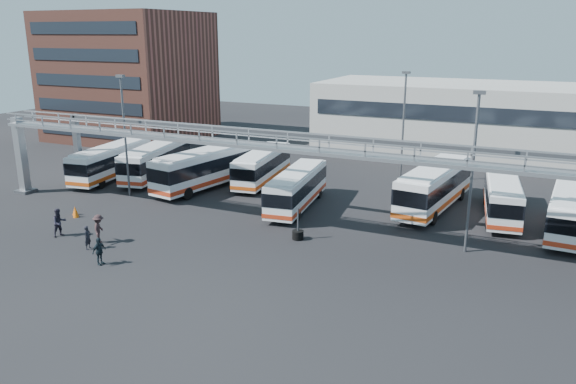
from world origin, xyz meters
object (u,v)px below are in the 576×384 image
at_px(pedestrian_b, 59,222).
at_px(cone_left, 76,213).
at_px(bus_7, 502,196).
at_px(bus_4, 297,187).
at_px(light_pole_mid, 473,164).
at_px(light_pole_left, 125,130).
at_px(cone_right, 75,211).
at_px(pedestrian_c, 99,229).
at_px(pedestrian_d, 99,251).
at_px(tire_stack, 298,234).
at_px(pedestrian_a, 88,237).
at_px(bus_6, 435,186).
at_px(bus_2, 206,167).
at_px(bus_3, 262,165).
at_px(bus_0, 111,161).
at_px(bus_1, 156,160).
at_px(light_pole_back, 403,122).
at_px(bus_8, 569,209).

xyz_separation_m(pedestrian_b, cone_left, (-2.11, 3.51, -0.64)).
height_order(bus_7, cone_left, bus_7).
bearing_deg(bus_4, light_pole_mid, -23.73).
bearing_deg(light_pole_mid, light_pole_left, 177.95).
bearing_deg(bus_4, cone_right, -156.12).
relative_size(light_pole_mid, pedestrian_c, 5.22).
relative_size(pedestrian_c, pedestrian_d, 1.14).
distance_m(light_pole_mid, cone_right, 29.19).
bearing_deg(tire_stack, pedestrian_a, -147.58).
height_order(light_pole_mid, cone_right, light_pole_mid).
relative_size(bus_6, cone_right, 16.87).
relative_size(light_pole_mid, tire_stack, 4.60).
bearing_deg(light_pole_mid, pedestrian_d, -149.74).
bearing_deg(pedestrian_b, bus_2, 10.30).
distance_m(bus_2, bus_3, 5.25).
distance_m(light_pole_mid, bus_2, 24.43).
distance_m(bus_0, bus_6, 29.89).
relative_size(bus_3, cone_left, 14.66).
distance_m(bus_1, bus_2, 6.40).
relative_size(bus_2, pedestrian_c, 6.04).
xyz_separation_m(bus_1, pedestrian_c, (7.41, -15.64, -0.82)).
relative_size(light_pole_left, tire_stack, 4.60).
height_order(bus_1, bus_2, bus_2).
bearing_deg(light_pole_back, bus_4, -116.89).
height_order(pedestrian_b, pedestrian_d, pedestrian_b).
xyz_separation_m(bus_3, bus_4, (6.04, -5.63, -0.01)).
relative_size(pedestrian_a, cone_left, 2.25).
bearing_deg(bus_8, bus_7, 161.91).
bearing_deg(bus_1, cone_right, -94.68).
height_order(bus_1, pedestrian_a, bus_1).
height_order(bus_7, pedestrian_a, bus_7).
height_order(light_pole_back, bus_1, light_pole_back).
bearing_deg(tire_stack, cone_right, -172.10).
distance_m(bus_8, pedestrian_d, 31.36).
distance_m(bus_0, pedestrian_b, 15.76).
relative_size(bus_0, pedestrian_a, 6.81).
distance_m(bus_8, cone_right, 36.09).
bearing_deg(bus_7, bus_2, 177.88).
xyz_separation_m(bus_1, bus_2, (6.32, -1.00, 0.14)).
xyz_separation_m(bus_1, bus_4, (16.12, -2.98, -0.11)).
height_order(bus_8, tire_stack, bus_8).
distance_m(light_pole_left, light_pole_back, 24.41).
bearing_deg(bus_2, bus_1, -179.66).
bearing_deg(pedestrian_c, bus_1, -4.45).
height_order(light_pole_left, pedestrian_a, light_pole_left).
bearing_deg(pedestrian_d, bus_4, -18.19).
bearing_deg(bus_8, light_pole_left, -167.43).
bearing_deg(pedestrian_c, cone_left, 28.86).
distance_m(bus_3, bus_8, 25.71).
xyz_separation_m(pedestrian_d, cone_left, (-8.11, 6.14, -0.51)).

